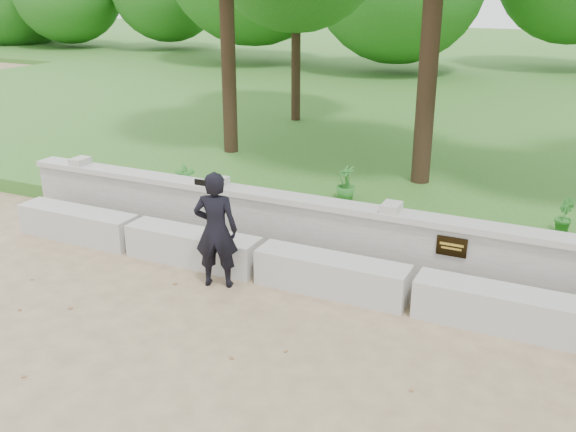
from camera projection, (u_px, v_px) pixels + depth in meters
The scene contains 8 objects.
ground at pixel (355, 399), 5.84m from camera, with size 80.00×80.00×0.00m, color tan.
lawn at pixel (529, 114), 17.66m from camera, with size 40.00×22.00×0.25m, color #2C6A1E.
concrete_bench at pixel (412, 291), 7.38m from camera, with size 11.90×0.45×0.45m.
parapet_wall at pixel (428, 250), 7.89m from camera, with size 12.50×0.35×0.90m.
man_main at pixel (216, 230), 7.78m from camera, with size 0.62×0.58×1.47m.
shrub_a at pixel (186, 185), 10.07m from camera, with size 0.33×0.23×0.63m, color #2B7126.
shrub_b at pixel (563, 216), 8.89m from camera, with size 0.29×0.23×0.52m, color #2B7126.
shrub_d at pixel (346, 183), 10.25m from camera, with size 0.32×0.29×0.57m, color #2B7126.
Camera 1 is at (1.57, -4.69, 3.58)m, focal length 40.00 mm.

